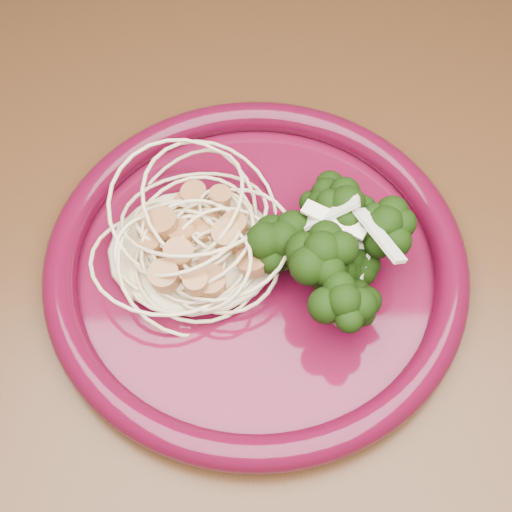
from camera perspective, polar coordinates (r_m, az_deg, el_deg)
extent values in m
plane|color=brown|center=(1.24, 4.42, -19.22)|extent=(3.50, 3.50, 0.00)
cube|color=#472814|center=(0.55, 9.35, -1.78)|extent=(1.20, 0.80, 0.04)
cylinder|color=#4B081E|center=(0.52, 0.00, -0.97)|extent=(0.36, 0.36, 0.01)
torus|color=#4B081D|center=(0.52, 0.00, -0.39)|extent=(0.37, 0.37, 0.02)
ellipsoid|color=beige|center=(0.52, -5.05, 1.02)|extent=(0.15, 0.14, 0.03)
ellipsoid|color=black|center=(0.50, 6.42, -0.52)|extent=(0.12, 0.16, 0.05)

